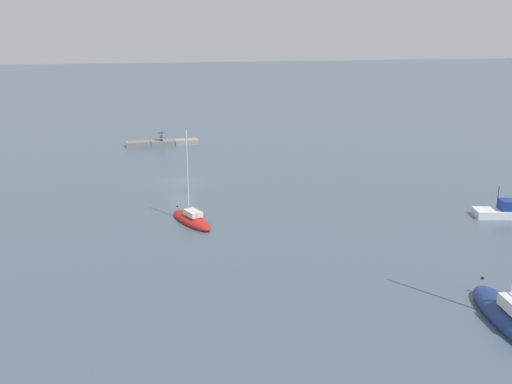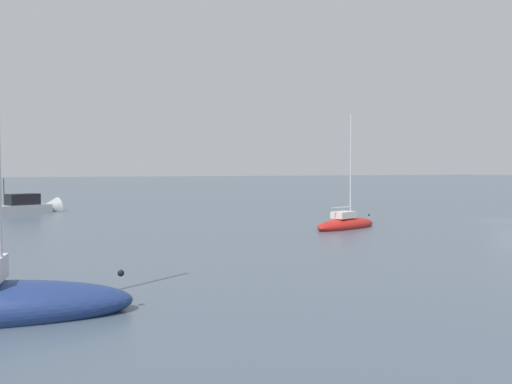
{
  "view_description": "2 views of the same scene",
  "coord_description": "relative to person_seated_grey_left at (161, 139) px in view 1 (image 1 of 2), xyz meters",
  "views": [
    {
      "loc": [
        6.82,
        55.7,
        14.59
      ],
      "look_at": [
        -3.44,
        16.97,
        3.2
      ],
      "focal_mm": 39.04,
      "sensor_mm": 36.0,
      "label": 1
    },
    {
      "loc": [
        -27.97,
        33.06,
        3.86
      ],
      "look_at": [
        7.33,
        17.12,
        2.18
      ],
      "focal_mm": 37.22,
      "sensor_mm": 36.0,
      "label": 2
    }
  ],
  "objects": [
    {
      "name": "ground_plane",
      "position": [
        -0.13,
        19.65,
        -0.92
      ],
      "size": [
        500.0,
        500.0,
        0.0
      ],
      "primitive_type": "plane",
      "color": "#475666"
    },
    {
      "name": "seawall_pier",
      "position": [
        -0.13,
        -0.11,
        -0.59
      ],
      "size": [
        9.68,
        1.91,
        0.67
      ],
      "color": "gray",
      "rests_on": "ground_plane"
    },
    {
      "name": "person_seated_grey_left",
      "position": [
        0.0,
        0.0,
        0.0
      ],
      "size": [
        0.48,
        0.66,
        0.73
      ],
      "rotation": [
        0.0,
        0.0,
        -0.19
      ],
      "color": "#1E2333",
      "rests_on": "seawall_pier"
    },
    {
      "name": "umbrella_open_navy",
      "position": [
        -0.02,
        -0.09,
        0.84
      ],
      "size": [
        1.11,
        1.11,
        1.25
      ],
      "color": "black",
      "rests_on": "seawall_pier"
    },
    {
      "name": "sailboat_red_mid",
      "position": [
        0.84,
        33.19,
        -0.65
      ],
      "size": [
        3.34,
        5.79,
        7.73
      ],
      "rotation": [
        0.0,
        0.0,
        3.48
      ],
      "color": "red",
      "rests_on": "ground_plane"
    }
  ]
}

